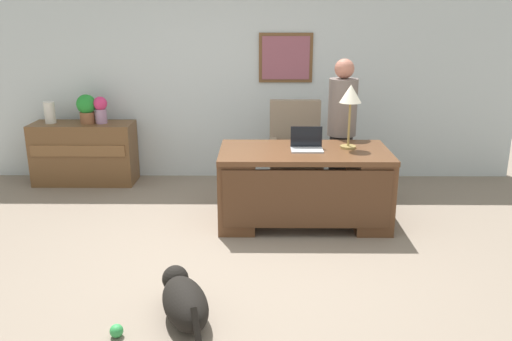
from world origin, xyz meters
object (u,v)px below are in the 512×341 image
(armchair, at_px, (295,154))
(person_standing, at_px, (342,130))
(credenza, at_px, (85,153))
(desk, at_px, (304,184))
(laptop, at_px, (307,144))
(dog_lying, at_px, (184,300))
(potted_plant, at_px, (87,107))
(dog_toy_ball, at_px, (116,331))
(desk_lamp, at_px, (351,98))
(vase_with_flowers, at_px, (101,109))
(vase_empty, at_px, (50,113))

(armchair, bearing_deg, person_standing, -23.96)
(credenza, bearing_deg, desk, -26.55)
(person_standing, distance_m, laptop, 0.78)
(desk, relative_size, dog_lying, 2.29)
(laptop, xyz_separation_m, potted_plant, (-2.63, 1.30, 0.14))
(dog_lying, bearing_deg, desk, 61.60)
(desk, relative_size, armchair, 1.54)
(desk, relative_size, dog_toy_ball, 18.57)
(dog_lying, distance_m, potted_plant, 3.65)
(person_standing, xyz_separation_m, desk_lamp, (-0.02, -0.58, 0.45))
(desk, xyz_separation_m, credenza, (-2.69, 1.34, -0.03))
(armchair, relative_size, person_standing, 0.68)
(vase_with_flowers, height_order, dog_toy_ball, vase_with_flowers)
(dog_lying, bearing_deg, person_standing, 59.94)
(dog_lying, xyz_separation_m, vase_with_flowers, (-1.45, 3.17, 0.80))
(person_standing, height_order, dog_toy_ball, person_standing)
(laptop, distance_m, potted_plant, 2.94)
(vase_with_flowers, bearing_deg, credenza, -179.69)
(laptop, bearing_deg, dog_toy_ball, -124.63)
(armchair, xyz_separation_m, desk_lamp, (0.48, -0.80, 0.80))
(dog_lying, relative_size, vase_with_flowers, 2.25)
(desk, xyz_separation_m, vase_with_flowers, (-2.43, 1.34, 0.54))
(desk_lamp, xyz_separation_m, dog_toy_ball, (-1.87, -2.14, -1.25))
(armchair, relative_size, dog_lying, 1.49)
(credenza, distance_m, laptop, 3.04)
(credenza, distance_m, vase_empty, 0.65)
(desk_lamp, xyz_separation_m, potted_plant, (-3.06, 1.23, -0.32))
(person_standing, bearing_deg, laptop, -124.81)
(credenza, distance_m, desk_lamp, 3.49)
(armchair, xyz_separation_m, laptop, (0.05, -0.87, 0.34))
(laptop, bearing_deg, armchair, 93.62)
(desk, distance_m, potted_plant, 2.99)
(dog_lying, xyz_separation_m, laptop, (1.01, 1.87, 0.68))
(credenza, height_order, potted_plant, potted_plant)
(credenza, height_order, laptop, laptop)
(vase_empty, distance_m, dog_toy_ball, 3.86)
(desk, relative_size, person_standing, 1.05)
(credenza, distance_m, dog_lying, 3.60)
(desk, relative_size, vase_empty, 6.40)
(credenza, distance_m, person_standing, 3.25)
(vase_with_flowers, bearing_deg, dog_toy_ball, -73.22)
(dog_lying, height_order, vase_with_flowers, vase_with_flowers)
(credenza, height_order, armchair, armchair)
(desk, distance_m, credenza, 3.00)
(desk_lamp, bearing_deg, vase_with_flowers, 156.85)
(laptop, height_order, potted_plant, potted_plant)
(credenza, height_order, desk_lamp, desk_lamp)
(desk, xyz_separation_m, desk_lamp, (0.45, 0.11, 0.87))
(armchair, bearing_deg, dog_toy_ball, -115.14)
(person_standing, xyz_separation_m, dog_toy_ball, (-1.88, -2.73, -0.79))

